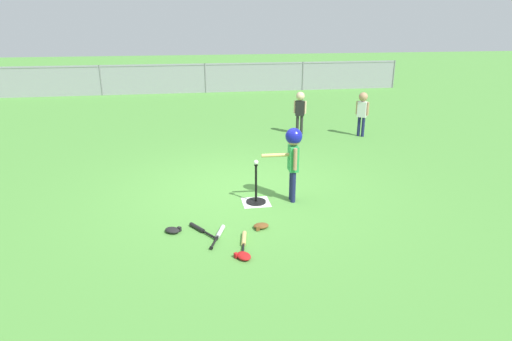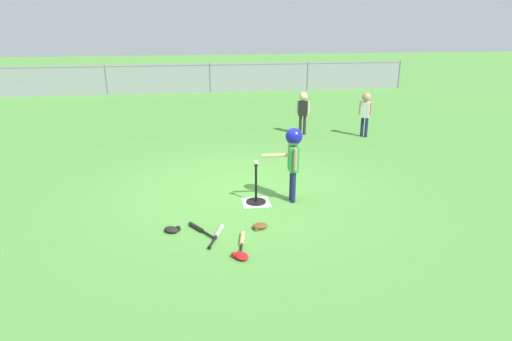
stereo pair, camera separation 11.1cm
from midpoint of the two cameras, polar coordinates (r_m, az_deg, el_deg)
ground_plane at (r=7.65m, az=-2.24°, el=-2.61°), size 60.00×60.00×0.00m
home_plate at (r=7.16m, az=-0.44°, el=-4.13°), size 0.44×0.44×0.01m
batting_tee at (r=7.12m, az=-0.45°, el=-3.42°), size 0.32×0.32×0.65m
baseball_on_tee at (r=6.92m, az=-0.46°, el=1.07°), size 0.07×0.07×0.07m
batter_child at (r=6.96m, az=4.38°, el=2.71°), size 0.64×0.35×1.22m
fielder_deep_right at (r=11.32m, az=13.37°, el=7.86°), size 0.26×0.24×1.11m
fielder_near_right at (r=11.29m, az=5.45°, el=8.18°), size 0.30×0.22×1.09m
spare_bat_silver at (r=6.13m, az=-5.32°, el=-8.17°), size 0.27×0.62×0.06m
spare_bat_wood at (r=5.92m, az=-2.14°, el=-9.12°), size 0.17×0.68×0.06m
spare_bat_black at (r=6.28m, az=-7.82°, el=-7.54°), size 0.38×0.54×0.06m
glove_by_plate at (r=6.30m, az=0.14°, el=-7.21°), size 0.23×0.19×0.07m
glove_near_bats at (r=5.57m, az=-2.23°, el=-11.02°), size 0.24×0.27×0.07m
glove_tossed_aside at (r=6.30m, az=-11.26°, el=-7.60°), size 0.27×0.26×0.07m
outfield_fence at (r=17.97m, az=-6.77°, el=11.95°), size 16.06×0.06×1.15m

